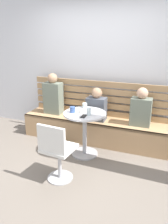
{
  "coord_description": "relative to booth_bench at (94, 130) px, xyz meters",
  "views": [
    {
      "loc": [
        1.22,
        -2.45,
        1.9
      ],
      "look_at": [
        0.01,
        0.66,
        0.75
      ],
      "focal_mm": 35.71,
      "sensor_mm": 36.0,
      "label": 1
    }
  ],
  "objects": [
    {
      "name": "ground",
      "position": [
        0.0,
        -1.2,
        -0.22
      ],
      "size": [
        8.0,
        8.0,
        0.0
      ],
      "primitive_type": "plane",
      "color": "#70665B"
    },
    {
      "name": "back_wall",
      "position": [
        0.0,
        0.44,
        1.23
      ],
      "size": [
        5.2,
        0.1,
        2.9
      ],
      "primitive_type": "cube",
      "color": "silver",
      "rests_on": "ground"
    },
    {
      "name": "booth_bench",
      "position": [
        0.0,
        0.0,
        0.0
      ],
      "size": [
        2.7,
        0.52,
        0.44
      ],
      "color": "tan",
      "rests_on": "ground"
    },
    {
      "name": "booth_backrest",
      "position": [
        0.0,
        0.24,
        0.56
      ],
      "size": [
        2.65,
        0.04,
        0.66
      ],
      "color": "#A68157",
      "rests_on": "booth_bench"
    },
    {
      "name": "cafe_table",
      "position": [
        0.03,
        -0.54,
        0.3
      ],
      "size": [
        0.68,
        0.68,
        0.74
      ],
      "color": "#ADADB2",
      "rests_on": "ground"
    },
    {
      "name": "white_chair",
      "position": [
        -0.06,
        -1.35,
        0.24
      ],
      "size": [
        0.43,
        0.43,
        0.85
      ],
      "color": "#ADADB2",
      "rests_on": "ground"
    },
    {
      "name": "person_adult",
      "position": [
        -0.85,
        0.04,
        0.57
      ],
      "size": [
        0.34,
        0.22,
        0.79
      ],
      "color": "slate",
      "rests_on": "booth_bench"
    },
    {
      "name": "person_child_left",
      "position": [
        0.83,
        0.01,
        0.51
      ],
      "size": [
        0.34,
        0.22,
        0.66
      ],
      "color": "slate",
      "rests_on": "booth_bench"
    },
    {
      "name": "person_child_middle",
      "position": [
        0.05,
        -0.02,
        0.48
      ],
      "size": [
        0.34,
        0.22,
        0.6
      ],
      "color": "#4C515B",
      "rests_on": "booth_bench"
    },
    {
      "name": "cup_mug_blue",
      "position": [
        -0.16,
        -0.6,
        0.57
      ],
      "size": [
        0.08,
        0.08,
        0.09
      ],
      "primitive_type": "cylinder",
      "color": "#3D5B9E",
      "rests_on": "cafe_table"
    },
    {
      "name": "cup_espresso_small",
      "position": [
        -0.04,
        -0.58,
        0.55
      ],
      "size": [
        0.06,
        0.06,
        0.05
      ],
      "primitive_type": "cylinder",
      "color": "silver",
      "rests_on": "cafe_table"
    },
    {
      "name": "cup_glass_tall",
      "position": [
        0.12,
        -0.62,
        0.58
      ],
      "size": [
        0.07,
        0.07,
        0.12
      ],
      "primitive_type": "cylinder",
      "color": "silver",
      "rests_on": "cafe_table"
    },
    {
      "name": "cup_glass_short",
      "position": [
        -0.07,
        -0.29,
        0.56
      ],
      "size": [
        0.08,
        0.08,
        0.08
      ],
      "primitive_type": "cylinder",
      "color": "silver",
      "rests_on": "cafe_table"
    },
    {
      "name": "phone_on_table",
      "position": [
        0.07,
        -0.71,
        0.52
      ],
      "size": [
        0.08,
        0.14,
        0.01
      ],
      "primitive_type": "cube",
      "rotation": [
        0.0,
        0.0,
        0.04
      ],
      "color": "black",
      "rests_on": "cafe_table"
    }
  ]
}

